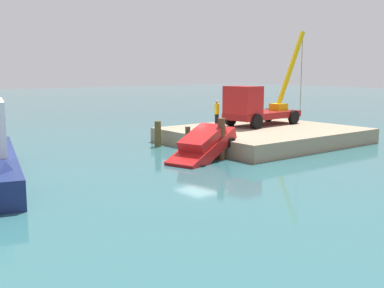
{
  "coord_description": "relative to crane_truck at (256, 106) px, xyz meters",
  "views": [
    {
      "loc": [
        18.13,
        22.38,
        4.92
      ],
      "look_at": [
        1.08,
        0.51,
        0.58
      ],
      "focal_mm": 44.77,
      "sensor_mm": 36.0,
      "label": 1
    }
  ],
  "objects": [
    {
      "name": "piling_mid",
      "position": [
        7.42,
        1.75,
        -1.58
      ],
      "size": [
        0.31,
        0.31,
        1.61
      ],
      "primitive_type": "cylinder",
      "color": "#4E412F",
      "rests_on": "ground"
    },
    {
      "name": "dock",
      "position": [
        0.62,
        1.38,
        -1.9
      ],
      "size": [
        11.86,
        9.92,
        0.97
      ],
      "primitive_type": "cube",
      "color": "gray",
      "rests_on": "ground"
    },
    {
      "name": "salvaged_car",
      "position": [
        8.1,
        3.92,
        -1.61
      ],
      "size": [
        4.77,
        3.08,
        2.59
      ],
      "color": "red",
      "rests_on": "ground"
    },
    {
      "name": "piling_near",
      "position": [
        7.28,
        -1.59,
        -1.56
      ],
      "size": [
        0.41,
        0.41,
        1.64
      ],
      "primitive_type": "cylinder",
      "color": "brown",
      "rests_on": "ground"
    },
    {
      "name": "piling_far",
      "position": [
        7.07,
        4.32,
        -1.24
      ],
      "size": [
        0.4,
        0.4,
        2.28
      ],
      "primitive_type": "cylinder",
      "color": "brown",
      "rests_on": "ground"
    },
    {
      "name": "dock_worker",
      "position": [
        1.76,
        -2.21,
        -0.52
      ],
      "size": [
        0.34,
        0.34,
        1.75
      ],
      "color": "black",
      "rests_on": "dock"
    },
    {
      "name": "ground",
      "position": [
        6.14,
        1.38,
        -2.38
      ],
      "size": [
        200.0,
        200.0,
        0.0
      ],
      "primitive_type": "plane",
      "color": "#2D6066"
    },
    {
      "name": "crane_truck",
      "position": [
        0.0,
        0.0,
        0.0
      ],
      "size": [
        8.24,
        3.1,
        6.86
      ],
      "color": "maroon",
      "rests_on": "dock"
    }
  ]
}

